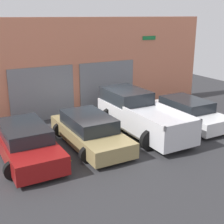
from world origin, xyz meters
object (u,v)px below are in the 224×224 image
object	(u,v)px
sedan_side	(89,131)
van_right	(26,142)
pickup_truck	(139,114)
sedan_white	(187,112)

from	to	relation	value
sedan_side	van_right	world-z (taller)	van_right
van_right	pickup_truck	bearing A→B (deg)	2.80
sedan_white	van_right	distance (m)	8.06
pickup_truck	sedan_white	size ratio (longest dim) A/B	1.24
sedan_side	van_right	distance (m)	2.69
sedan_white	van_right	size ratio (longest dim) A/B	0.95
pickup_truck	sedan_side	world-z (taller)	pickup_truck
pickup_truck	sedan_white	world-z (taller)	pickup_truck
pickup_truck	van_right	distance (m)	5.38
sedan_white	sedan_side	distance (m)	5.37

